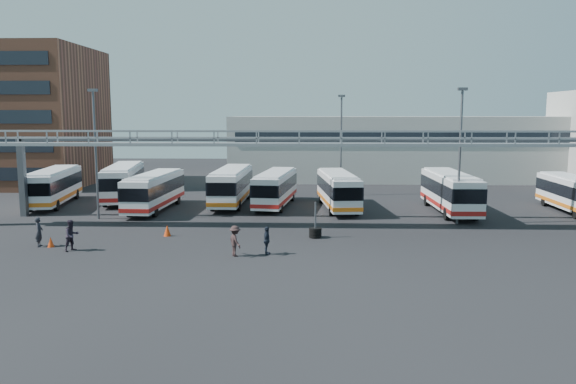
{
  "coord_description": "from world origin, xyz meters",
  "views": [
    {
      "loc": [
        0.63,
        -35.36,
        8.21
      ],
      "look_at": [
        -0.84,
        6.0,
        2.51
      ],
      "focal_mm": 35.0,
      "sensor_mm": 36.0,
      "label": 1
    }
  ],
  "objects_px": {
    "pedestrian_b": "(72,235)",
    "cone_left": "(51,242)",
    "bus_4": "(275,187)",
    "pedestrian_c": "(235,241)",
    "bus_0": "(54,185)",
    "bus_1": "(123,181)",
    "pedestrian_d": "(267,241)",
    "light_pole_mid": "(460,148)",
    "bus_9": "(572,193)",
    "bus_7": "(450,191)",
    "light_pole_left": "(95,147)",
    "bus_5": "(338,189)",
    "bus_3": "(232,185)",
    "pedestrian_a": "(39,232)",
    "tire_stack": "(315,232)",
    "bus_2": "(155,190)",
    "cone_right": "(167,230)",
    "light_pole_back": "(341,139)"
  },
  "relations": [
    {
      "from": "bus_1",
      "to": "bus_2",
      "type": "distance_m",
      "value": 6.89
    },
    {
      "from": "bus_2",
      "to": "bus_7",
      "type": "bearing_deg",
      "value": 1.8
    },
    {
      "from": "bus_2",
      "to": "light_pole_left",
      "type": "bearing_deg",
      "value": -125.62
    },
    {
      "from": "bus_1",
      "to": "pedestrian_d",
      "type": "distance_m",
      "value": 25.62
    },
    {
      "from": "bus_5",
      "to": "light_pole_left",
      "type": "bearing_deg",
      "value": -170.1
    },
    {
      "from": "light_pole_left",
      "to": "light_pole_mid",
      "type": "xyz_separation_m",
      "value": [
        28.0,
        -1.0,
        0.0
      ]
    },
    {
      "from": "bus_4",
      "to": "pedestrian_c",
      "type": "bearing_deg",
      "value": -87.28
    },
    {
      "from": "light_pole_mid",
      "to": "bus_3",
      "type": "xyz_separation_m",
      "value": [
        -18.37,
        8.48,
        -3.87
      ]
    },
    {
      "from": "bus_2",
      "to": "pedestrian_b",
      "type": "height_order",
      "value": "bus_2"
    },
    {
      "from": "bus_9",
      "to": "bus_7",
      "type": "bearing_deg",
      "value": -175.87
    },
    {
      "from": "bus_3",
      "to": "pedestrian_c",
      "type": "height_order",
      "value": "bus_3"
    },
    {
      "from": "bus_1",
      "to": "tire_stack",
      "type": "xyz_separation_m",
      "value": [
        18.24,
        -15.82,
        -1.49
      ]
    },
    {
      "from": "pedestrian_b",
      "to": "cone_left",
      "type": "height_order",
      "value": "pedestrian_b"
    },
    {
      "from": "bus_4",
      "to": "bus_0",
      "type": "bearing_deg",
      "value": -173.23
    },
    {
      "from": "light_pole_left",
      "to": "bus_5",
      "type": "bearing_deg",
      "value": 15.78
    },
    {
      "from": "bus_0",
      "to": "pedestrian_b",
      "type": "xyz_separation_m",
      "value": [
        8.91,
        -17.2,
        -0.86
      ]
    },
    {
      "from": "cone_left",
      "to": "bus_1",
      "type": "bearing_deg",
      "value": 94.91
    },
    {
      "from": "bus_5",
      "to": "cone_right",
      "type": "relative_size",
      "value": 13.77
    },
    {
      "from": "light_pole_back",
      "to": "bus_9",
      "type": "distance_m",
      "value": 21.66
    },
    {
      "from": "light_pole_left",
      "to": "bus_5",
      "type": "height_order",
      "value": "light_pole_left"
    },
    {
      "from": "light_pole_left",
      "to": "bus_0",
      "type": "distance_m",
      "value": 10.21
    },
    {
      "from": "light_pole_left",
      "to": "bus_5",
      "type": "distance_m",
      "value": 20.42
    },
    {
      "from": "light_pole_left",
      "to": "pedestrian_c",
      "type": "bearing_deg",
      "value": -42.64
    },
    {
      "from": "light_pole_mid",
      "to": "bus_1",
      "type": "bearing_deg",
      "value": 160.06
    },
    {
      "from": "bus_5",
      "to": "cone_left",
      "type": "distance_m",
      "value": 24.05
    },
    {
      "from": "light_pole_mid",
      "to": "tire_stack",
      "type": "height_order",
      "value": "light_pole_mid"
    },
    {
      "from": "light_pole_mid",
      "to": "pedestrian_c",
      "type": "distance_m",
      "value": 19.37
    },
    {
      "from": "bus_1",
      "to": "pedestrian_d",
      "type": "bearing_deg",
      "value": -62.98
    },
    {
      "from": "pedestrian_a",
      "to": "pedestrian_c",
      "type": "xyz_separation_m",
      "value": [
        12.62,
        -1.98,
        -0.03
      ]
    },
    {
      "from": "bus_1",
      "to": "pedestrian_c",
      "type": "distance_m",
      "value": 24.96
    },
    {
      "from": "pedestrian_c",
      "to": "bus_2",
      "type": "bearing_deg",
      "value": -0.71
    },
    {
      "from": "light_pole_mid",
      "to": "bus_4",
      "type": "xyz_separation_m",
      "value": [
        -14.28,
        7.7,
        -3.99
      ]
    },
    {
      "from": "pedestrian_a",
      "to": "bus_7",
      "type": "bearing_deg",
      "value": -78.52
    },
    {
      "from": "tire_stack",
      "to": "pedestrian_c",
      "type": "bearing_deg",
      "value": -132.61
    },
    {
      "from": "bus_5",
      "to": "pedestrian_d",
      "type": "relative_size",
      "value": 6.39
    },
    {
      "from": "bus_3",
      "to": "bus_9",
      "type": "xyz_separation_m",
      "value": [
        29.4,
        -3.01,
        -0.17
      ]
    },
    {
      "from": "bus_0",
      "to": "bus_1",
      "type": "xyz_separation_m",
      "value": [
        5.52,
        2.82,
        0.08
      ]
    },
    {
      "from": "bus_0",
      "to": "bus_3",
      "type": "height_order",
      "value": "bus_3"
    },
    {
      "from": "pedestrian_c",
      "to": "cone_left",
      "type": "xyz_separation_m",
      "value": [
        -11.85,
        1.85,
        -0.58
      ]
    },
    {
      "from": "light_pole_left",
      "to": "bus_7",
      "type": "distance_m",
      "value": 29.17
    },
    {
      "from": "bus_2",
      "to": "pedestrian_a",
      "type": "bearing_deg",
      "value": -102.09
    },
    {
      "from": "bus_5",
      "to": "bus_9",
      "type": "xyz_separation_m",
      "value": [
        19.75,
        -0.97,
        -0.09
      ]
    },
    {
      "from": "light_pole_back",
      "to": "bus_0",
      "type": "xyz_separation_m",
      "value": [
        -26.61,
        -7.27,
        -3.91
      ]
    },
    {
      "from": "bus_1",
      "to": "pedestrian_c",
      "type": "relative_size",
      "value": 6.41
    },
    {
      "from": "bus_1",
      "to": "cone_left",
      "type": "distance_m",
      "value": 19.26
    },
    {
      "from": "bus_2",
      "to": "pedestrian_d",
      "type": "bearing_deg",
      "value": -52.05
    },
    {
      "from": "light_pole_mid",
      "to": "cone_left",
      "type": "xyz_separation_m",
      "value": [
        -27.44,
        -8.58,
        -5.41
      ]
    },
    {
      "from": "light_pole_back",
      "to": "bus_9",
      "type": "relative_size",
      "value": 1.01
    },
    {
      "from": "bus_7",
      "to": "light_pole_left",
      "type": "bearing_deg",
      "value": -172.78
    },
    {
      "from": "light_pole_left",
      "to": "light_pole_mid",
      "type": "height_order",
      "value": "same"
    }
  ]
}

